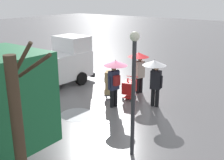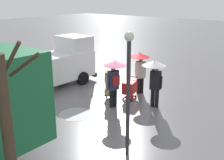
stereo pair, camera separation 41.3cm
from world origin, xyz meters
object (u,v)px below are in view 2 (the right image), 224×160
Objects in this scene: cargo_van_parked_right at (51,66)px; street_lamp at (128,83)px; pedestrian_white_side at (140,63)px; bare_tree_near at (7,134)px; pedestrian_black_side at (155,73)px; shopping_cart_vendor at (130,88)px; hand_dolly_boxes at (110,83)px; pedestrian_pink_side at (114,73)px.

cargo_van_parked_right is 7.79m from street_lamp.
pedestrian_white_side is at bearing -154.56° from cargo_van_parked_right.
pedestrian_black_side is at bearing -83.44° from bare_tree_near.
pedestrian_black_side is at bearing 176.25° from shopping_cart_vendor.
pedestrian_black_side is (-2.17, -0.42, 0.81)m from hand_dolly_boxes.
bare_tree_near reaches higher than pedestrian_pink_side.
pedestrian_white_side is (1.46, -1.05, 0.00)m from pedestrian_black_side.
cargo_van_parked_right is at bearing 13.86° from shopping_cart_vendor.
cargo_van_parked_right is 4.05× the size of hand_dolly_boxes.
street_lamp is (-2.74, 4.01, 1.80)m from shopping_cart_vendor.
cargo_van_parked_right reaches higher than pedestrian_black_side.
bare_tree_near is at bearing 106.42° from shopping_cart_vendor.
street_lamp is at bearing 124.31° from shopping_cart_vendor.
street_lamp is at bearing -97.73° from bare_tree_near.
pedestrian_pink_side is 6.83m from bare_tree_near.
pedestrian_white_side is at bearing -74.83° from bare_tree_near.
bare_tree_near reaches higher than cargo_van_parked_right.
street_lamp is at bearing 119.54° from pedestrian_white_side.
hand_dolly_boxes is 5.23m from street_lamp.
cargo_van_parked_right is at bearing 9.09° from hand_dolly_boxes.
street_lamp is at bearing 135.14° from hand_dolly_boxes.
shopping_cart_vendor is 8.09m from bare_tree_near.
pedestrian_black_side is at bearing -170.24° from cargo_van_parked_right.
hand_dolly_boxes is at bearing -66.94° from bare_tree_near.
hand_dolly_boxes is 0.34× the size of bare_tree_near.
pedestrian_white_side is (-0.70, -1.47, 0.81)m from hand_dolly_boxes.
pedestrian_black_side is (-1.38, 0.09, 1.00)m from shopping_cart_vendor.
cargo_van_parked_right is at bearing 25.44° from pedestrian_white_side.
pedestrian_pink_side is 0.54× the size of bare_tree_near.
pedestrian_white_side reaches higher than hand_dolly_boxes.
pedestrian_black_side is at bearing -169.14° from hand_dolly_boxes.
hand_dolly_boxes is (0.79, 0.51, 0.19)m from shopping_cart_vendor.
pedestrian_black_side is 0.56× the size of street_lamp.
cargo_van_parked_right is 4.41m from pedestrian_pink_side.
pedestrian_white_side is at bearing -115.54° from hand_dolly_boxes.
pedestrian_black_side reaches higher than hand_dolly_boxes.
shopping_cart_vendor is 1.71m from pedestrian_black_side.
shopping_cart_vendor is at bearing -147.20° from hand_dolly_boxes.
bare_tree_near is at bearing 113.06° from hand_dolly_boxes.
bare_tree_near is (-6.63, 6.55, 0.89)m from cargo_van_parked_right.
pedestrian_black_side is 4.23m from street_lamp.
bare_tree_near is at bearing 82.27° from street_lamp.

